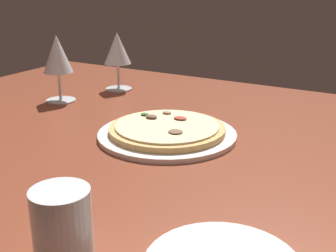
# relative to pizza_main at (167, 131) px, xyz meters

# --- Properties ---
(dining_table) EXTENTS (1.50, 1.10, 0.04)m
(dining_table) POSITION_rel_pizza_main_xyz_m (-0.02, 0.03, -0.03)
(dining_table) COLOR brown
(dining_table) RESTS_ON ground
(pizza_main) EXTENTS (0.28, 0.28, 0.03)m
(pizza_main) POSITION_rel_pizza_main_xyz_m (0.00, 0.00, 0.00)
(pizza_main) COLOR white
(pizza_main) RESTS_ON dining_table
(wine_glass_far) EXTENTS (0.08, 0.08, 0.17)m
(wine_glass_far) POSITION_rel_pizza_main_xyz_m (0.37, -0.09, 0.11)
(wine_glass_far) COLOR silver
(wine_glass_far) RESTS_ON dining_table
(wine_glass_near) EXTENTS (0.07, 0.07, 0.16)m
(wine_glass_near) POSITION_rel_pizza_main_xyz_m (0.31, -0.27, 0.10)
(wine_glass_near) COLOR silver
(wine_glass_near) RESTS_ON dining_table
(water_glass) EXTENTS (0.07, 0.07, 0.10)m
(water_glass) POSITION_rel_pizza_main_xyz_m (-0.12, 0.43, 0.03)
(water_glass) COLOR silver
(water_glass) RESTS_ON dining_table
(spoon) EXTENTS (0.10, 0.04, 0.01)m
(spoon) POSITION_rel_pizza_main_xyz_m (-0.01, 0.30, -0.01)
(spoon) COLOR silver
(spoon) RESTS_ON dining_table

